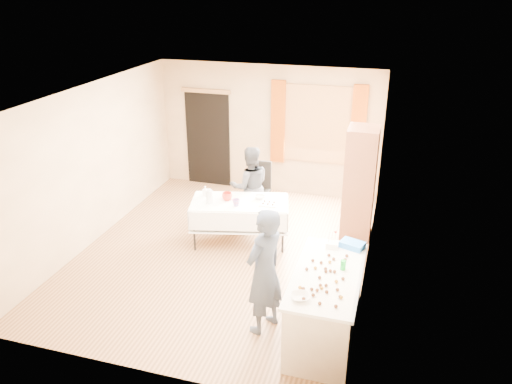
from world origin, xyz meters
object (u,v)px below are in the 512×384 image
(counter, at_px, (325,305))
(chair, at_px, (258,199))
(party_table, at_px, (240,218))
(woman, at_px, (250,186))
(cabinet, at_px, (360,183))
(girl, at_px, (264,272))

(counter, xyz_separation_m, chair, (-1.76, 3.12, -0.15))
(party_table, relative_size, woman, 1.19)
(cabinet, distance_m, girl, 3.01)
(counter, distance_m, party_table, 2.66)
(cabinet, relative_size, woman, 1.31)
(party_table, height_order, girl, girl)
(cabinet, xyz_separation_m, counter, (-0.10, -2.81, -0.51))
(cabinet, relative_size, counter, 1.15)
(counter, distance_m, woman, 3.23)
(girl, distance_m, woman, 2.93)
(girl, xyz_separation_m, woman, (-1.02, 2.75, -0.10))
(girl, relative_size, woman, 1.14)
(cabinet, bearing_deg, party_table, -156.26)
(counter, bearing_deg, party_table, 131.19)
(cabinet, height_order, woman, cabinet)
(counter, bearing_deg, girl, -175.11)
(counter, relative_size, chair, 1.66)
(chair, height_order, girl, girl)
(chair, relative_size, girl, 0.60)
(chair, bearing_deg, party_table, -90.52)
(counter, xyz_separation_m, party_table, (-1.75, 2.00, -0.01))
(counter, height_order, party_table, counter)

